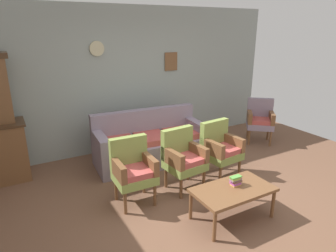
{
  "coord_description": "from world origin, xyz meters",
  "views": [
    {
      "loc": [
        -2.16,
        -2.72,
        2.29
      ],
      "look_at": [
        -0.0,
        1.11,
        0.85
      ],
      "focal_mm": 31.97,
      "sensor_mm": 36.0,
      "label": 1
    }
  ],
  "objects_px": {
    "floral_couch": "(150,144)",
    "wingback_chair_by_fireplace": "(260,119)",
    "armchair_by_doorway": "(133,168)",
    "coffee_table": "(233,192)",
    "book_stack_on_table": "(236,181)",
    "armchair_near_couch_end": "(220,147)",
    "armchair_near_cabinet": "(183,157)"
  },
  "relations": [
    {
      "from": "wingback_chair_by_fireplace",
      "to": "armchair_near_cabinet",
      "type": "bearing_deg",
      "value": -160.72
    },
    {
      "from": "floral_couch",
      "to": "book_stack_on_table",
      "type": "distance_m",
      "value": 2.01
    },
    {
      "from": "coffee_table",
      "to": "armchair_by_doorway",
      "type": "bearing_deg",
      "value": 133.32
    },
    {
      "from": "armchair_near_couch_end",
      "to": "armchair_near_cabinet",
      "type": "bearing_deg",
      "value": -177.95
    },
    {
      "from": "book_stack_on_table",
      "to": "coffee_table",
      "type": "bearing_deg",
      "value": -146.33
    },
    {
      "from": "floral_couch",
      "to": "armchair_near_cabinet",
      "type": "height_order",
      "value": "same"
    },
    {
      "from": "floral_couch",
      "to": "armchair_by_doorway",
      "type": "xyz_separation_m",
      "value": [
        -0.78,
        -1.07,
        0.17
      ]
    },
    {
      "from": "armchair_near_couch_end",
      "to": "wingback_chair_by_fireplace",
      "type": "distance_m",
      "value": 1.89
    },
    {
      "from": "floral_couch",
      "to": "armchair_by_doorway",
      "type": "height_order",
      "value": "same"
    },
    {
      "from": "wingback_chair_by_fireplace",
      "to": "floral_couch",
      "type": "bearing_deg",
      "value": 174.49
    },
    {
      "from": "armchair_near_couch_end",
      "to": "book_stack_on_table",
      "type": "relative_size",
      "value": 5.64
    },
    {
      "from": "floral_couch",
      "to": "coffee_table",
      "type": "xyz_separation_m",
      "value": [
        0.14,
        -2.04,
        0.05
      ]
    },
    {
      "from": "floral_couch",
      "to": "armchair_near_couch_end",
      "type": "distance_m",
      "value": 1.29
    },
    {
      "from": "armchair_near_couch_end",
      "to": "book_stack_on_table",
      "type": "xyz_separation_m",
      "value": [
        -0.51,
        -0.94,
        -0.02
      ]
    },
    {
      "from": "armchair_by_doorway",
      "to": "coffee_table",
      "type": "relative_size",
      "value": 0.9
    },
    {
      "from": "wingback_chair_by_fireplace",
      "to": "book_stack_on_table",
      "type": "xyz_separation_m",
      "value": [
        -2.22,
        -1.76,
        -0.02
      ]
    },
    {
      "from": "armchair_near_couch_end",
      "to": "coffee_table",
      "type": "distance_m",
      "value": 1.15
    },
    {
      "from": "armchair_near_cabinet",
      "to": "wingback_chair_by_fireplace",
      "type": "xyz_separation_m",
      "value": [
        2.42,
        0.85,
        0.0
      ]
    },
    {
      "from": "coffee_table",
      "to": "book_stack_on_table",
      "type": "distance_m",
      "value": 0.14
    },
    {
      "from": "floral_couch",
      "to": "wingback_chair_by_fireplace",
      "type": "xyz_separation_m",
      "value": [
        2.43,
        -0.23,
        0.17
      ]
    },
    {
      "from": "floral_couch",
      "to": "wingback_chair_by_fireplace",
      "type": "height_order",
      "value": "same"
    },
    {
      "from": "floral_couch",
      "to": "armchair_by_doorway",
      "type": "distance_m",
      "value": 1.33
    },
    {
      "from": "armchair_by_doorway",
      "to": "armchair_near_cabinet",
      "type": "bearing_deg",
      "value": -0.75
    },
    {
      "from": "wingback_chair_by_fireplace",
      "to": "coffee_table",
      "type": "distance_m",
      "value": 2.92
    },
    {
      "from": "armchair_by_doorway",
      "to": "coffee_table",
      "type": "distance_m",
      "value": 1.34
    },
    {
      "from": "book_stack_on_table",
      "to": "wingback_chair_by_fireplace",
      "type": "bearing_deg",
      "value": 38.39
    },
    {
      "from": "floral_couch",
      "to": "armchair_near_cabinet",
      "type": "relative_size",
      "value": 2.21
    },
    {
      "from": "armchair_by_doorway",
      "to": "armchair_near_couch_end",
      "type": "distance_m",
      "value": 1.5
    },
    {
      "from": "armchair_near_couch_end",
      "to": "floral_couch",
      "type": "bearing_deg",
      "value": 124.43
    },
    {
      "from": "armchair_by_doorway",
      "to": "book_stack_on_table",
      "type": "distance_m",
      "value": 1.35
    },
    {
      "from": "armchair_by_doorway",
      "to": "armchair_near_couch_end",
      "type": "height_order",
      "value": "same"
    },
    {
      "from": "floral_couch",
      "to": "coffee_table",
      "type": "height_order",
      "value": "floral_couch"
    }
  ]
}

